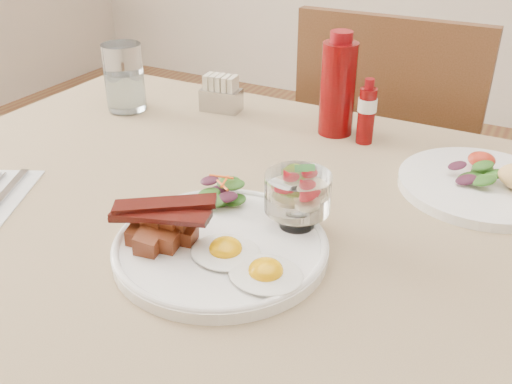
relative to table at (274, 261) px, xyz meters
The scene contains 12 objects.
table is the anchor object (origin of this frame).
chair_far 0.68m from the table, 90.00° to the left, with size 0.42×0.42×0.93m.
main_plate 0.16m from the table, 97.83° to the right, with size 0.28×0.28×0.02m, color white.
fried_eggs 0.19m from the table, 76.92° to the right, with size 0.18×0.12×0.02m.
bacon_potato_pile 0.22m from the table, 116.82° to the right, with size 0.14×0.10×0.06m.
side_salad 0.14m from the table, 151.09° to the right, with size 0.08×0.08×0.04m.
fruit_cup 0.17m from the table, 37.25° to the right, with size 0.09×0.09×0.09m.
second_plate 0.36m from the table, 37.78° to the left, with size 0.28×0.25×0.06m.
ketchup_bottle 0.37m from the table, 95.40° to the left, with size 0.08×0.08×0.19m.
hot_sauce_bottle 0.34m from the table, 83.56° to the left, with size 0.04×0.04×0.12m.
sugar_caddy 0.44m from the table, 131.60° to the left, with size 0.09×0.06×0.08m.
water_glass 0.54m from the table, 153.40° to the left, with size 0.08×0.08×0.14m.
Camera 1 is at (0.31, -0.64, 1.18)m, focal length 40.00 mm.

